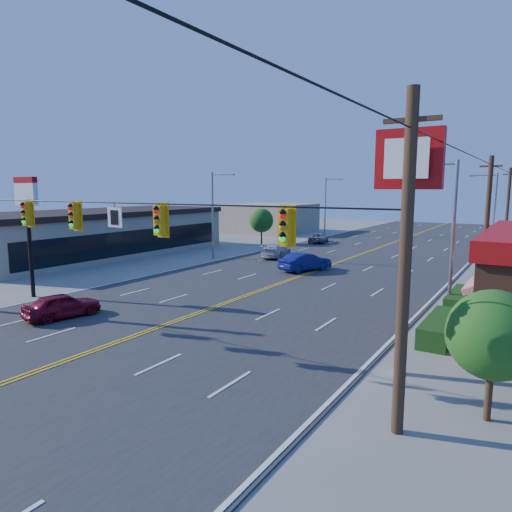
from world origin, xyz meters
The scene contains 19 objects.
ground centered at (0.00, 0.00, 0.00)m, with size 160.00×160.00×0.00m, color gray.
road centered at (0.00, 20.00, 0.03)m, with size 20.00×120.00×0.06m, color #2D2D30.
signal_span centered at (-0.12, 0.00, 4.89)m, with size 24.32×0.34×9.00m.
kfc_pylon centered at (11.00, 4.00, 6.04)m, with size 2.20×0.36×8.50m.
strip_mall centered at (-22.00, 18.00, 2.25)m, with size 10.40×26.40×4.40m.
pizza_hut_sign centered at (-11.00, 4.00, 5.18)m, with size 1.90×0.30×6.85m.
streetlight_se centered at (10.79, 14.00, 4.51)m, with size 2.55×0.25×8.00m.
streetlight_ne centered at (10.79, 38.00, 4.51)m, with size 2.55×0.25×8.00m.
streetlight_sw centered at (-10.79, 22.00, 4.51)m, with size 2.55×0.25×8.00m.
streetlight_nw centered at (-10.79, 48.00, 4.51)m, with size 2.55×0.25×8.00m.
utility_pole_near centered at (12.20, 18.00, 4.20)m, with size 0.28×0.28×8.40m, color #47301E.
utility_pole_mid centered at (12.20, 36.00, 4.20)m, with size 0.28×0.28×8.40m, color #47301E.
tree_kfc_front centered at (14.00, 2.00, 2.51)m, with size 2.52×2.52×3.78m.
tree_west centered at (-13.00, 34.00, 2.79)m, with size 2.80×2.80×4.20m.
bld_west_far centered at (-20.00, 48.00, 2.10)m, with size 11.00×12.00×4.20m, color tan.
car_magenta centered at (-5.30, 2.00, 0.63)m, with size 1.50×3.72×1.27m, color maroon.
car_blue centered at (-0.70, 20.45, 0.72)m, with size 1.53×4.40×1.45m, color navy.
car_white centered at (-6.20, 25.45, 0.66)m, with size 1.85×4.55×1.32m, color #BCBCBC.
car_silver centered at (-7.76, 38.69, 0.58)m, with size 1.93×4.19×1.16m, color gray.
Camera 1 is at (14.87, -11.79, 6.53)m, focal length 32.00 mm.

